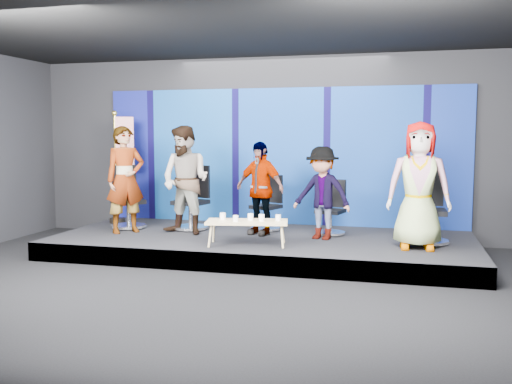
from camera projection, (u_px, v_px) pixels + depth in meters
ground at (216, 293)px, 7.30m from camera, size 10.00×10.00×0.00m
room_walls at (215, 101)px, 7.06m from camera, size 10.02×8.02×3.51m
riser at (263, 245)px, 9.70m from camera, size 7.00×3.00×0.30m
backdrop at (281, 156)px, 10.95m from camera, size 7.00×0.08×2.60m
chair_a at (127, 207)px, 10.51m from camera, size 0.92×0.92×1.15m
panelist_a at (125, 180)px, 9.96m from camera, size 0.80×0.80×1.87m
chair_b at (192, 208)px, 10.36m from camera, size 0.79×0.79×1.16m
panelist_b at (186, 180)px, 9.80m from camera, size 1.05×0.91×1.87m
chair_c at (267, 212)px, 10.30m from camera, size 0.72×0.72×0.99m
panelist_c at (260, 188)px, 9.77m from camera, size 1.02×0.70×1.60m
chair_d at (331, 216)px, 9.84m from camera, size 0.65×0.65×0.94m
panelist_d at (322, 193)px, 9.35m from camera, size 1.10×0.80×1.53m
chair_e at (428, 219)px, 9.03m from camera, size 0.68×0.68×1.18m
panelist_e at (419, 185)px, 8.55m from camera, size 0.95×0.63×1.92m
coffee_table at (247, 223)px, 8.86m from camera, size 1.34×0.76×0.39m
mug_a at (223, 216)px, 8.95m from camera, size 0.09×0.09×0.11m
mug_b at (236, 218)px, 8.75m from camera, size 0.08×0.08×0.10m
mug_c at (250, 217)px, 8.91m from camera, size 0.09×0.09×0.10m
mug_d at (262, 218)px, 8.81m from camera, size 0.09×0.09×0.10m
mug_e at (278, 218)px, 8.83m from camera, size 0.08×0.08×0.10m
flag_stand at (121, 164)px, 11.05m from camera, size 0.48×0.31×2.18m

